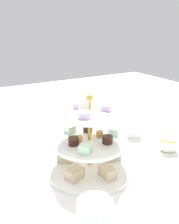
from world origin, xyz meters
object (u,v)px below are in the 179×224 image
at_px(tiered_serving_stand, 89,146).
at_px(water_glass_short_left, 133,128).
at_px(teacup_with_saucer, 168,144).
at_px(water_glass_mid_back, 69,123).

bearing_deg(tiered_serving_stand, water_glass_short_left, -67.75).
height_order(water_glass_short_left, teacup_with_saucer, water_glass_short_left).
distance_m(tiered_serving_stand, water_glass_mid_back, 0.25).
xyz_separation_m(water_glass_short_left, water_glass_mid_back, (0.14, 0.22, 0.02)).
bearing_deg(teacup_with_saucer, water_glass_short_left, 11.86).
bearing_deg(tiered_serving_stand, water_glass_mid_back, -10.36).
bearing_deg(water_glass_short_left, water_glass_mid_back, 56.51).
height_order(tiered_serving_stand, water_glass_mid_back, tiered_serving_stand).
distance_m(water_glass_short_left, teacup_with_saucer, 0.16).
relative_size(tiered_serving_stand, water_glass_short_left, 4.18).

